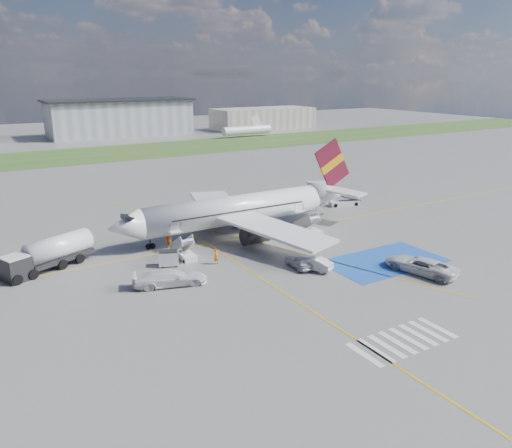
# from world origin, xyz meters

# --- Properties ---
(ground) EXTENTS (400.00, 400.00, 0.00)m
(ground) POSITION_xyz_m (0.00, 0.00, 0.00)
(ground) COLOR #60605E
(ground) RESTS_ON ground
(grass_strip) EXTENTS (400.00, 30.00, 0.01)m
(grass_strip) POSITION_xyz_m (0.00, 95.00, 0.01)
(grass_strip) COLOR #2D4C1E
(grass_strip) RESTS_ON ground
(taxiway_line_main) EXTENTS (120.00, 0.20, 0.01)m
(taxiway_line_main) POSITION_xyz_m (0.00, 12.00, 0.01)
(taxiway_line_main) COLOR gold
(taxiway_line_main) RESTS_ON ground
(taxiway_line_cross) EXTENTS (0.20, 60.00, 0.01)m
(taxiway_line_cross) POSITION_xyz_m (-5.00, -10.00, 0.01)
(taxiway_line_cross) COLOR gold
(taxiway_line_cross) RESTS_ON ground
(taxiway_line_diag) EXTENTS (20.71, 56.45, 0.01)m
(taxiway_line_diag) POSITION_xyz_m (0.00, 12.00, 0.01)
(taxiway_line_diag) COLOR gold
(taxiway_line_diag) RESTS_ON ground
(staging_box) EXTENTS (14.00, 8.00, 0.01)m
(staging_box) POSITION_xyz_m (10.00, -4.00, 0.01)
(staging_box) COLOR #1B4CA5
(staging_box) RESTS_ON ground
(crosswalk) EXTENTS (9.00, 4.00, 0.01)m
(crosswalk) POSITION_xyz_m (-1.80, -18.00, 0.01)
(crosswalk) COLOR silver
(crosswalk) RESTS_ON ground
(terminal_centre) EXTENTS (48.00, 18.00, 12.00)m
(terminal_centre) POSITION_xyz_m (20.00, 135.00, 6.00)
(terminal_centre) COLOR gray
(terminal_centre) RESTS_ON ground
(terminal_east) EXTENTS (40.00, 16.00, 8.00)m
(terminal_east) POSITION_xyz_m (75.00, 128.00, 4.00)
(terminal_east) COLOR gray
(terminal_east) RESTS_ON ground
(airliner) EXTENTS (36.81, 32.95, 11.92)m
(airliner) POSITION_xyz_m (1.51, 14.00, 3.39)
(airliner) COLOR silver
(airliner) RESTS_ON ground
(airstairs_fwd) EXTENTS (1.90, 5.20, 3.60)m
(airstairs_fwd) POSITION_xyz_m (-9.50, 8.70, 0.62)
(airstairs_fwd) COLOR silver
(airstairs_fwd) RESTS_ON ground
(airstairs_aft) EXTENTS (1.90, 5.20, 3.60)m
(airstairs_aft) POSITION_xyz_m (9.00, 8.70, 0.62)
(airstairs_aft) COLOR silver
(airstairs_aft) RESTS_ON ground
(fuel_tanker) EXTENTS (10.46, 6.62, 3.50)m
(fuel_tanker) POSITION_xyz_m (-23.82, 13.60, 1.47)
(fuel_tanker) COLOR black
(fuel_tanker) RESTS_ON ground
(gpu_cart) EXTENTS (2.52, 2.07, 1.82)m
(gpu_cart) POSITION_xyz_m (-12.09, 7.54, 0.82)
(gpu_cart) COLOR silver
(gpu_cart) RESTS_ON ground
(belt_loader) EXTENTS (5.52, 3.09, 1.59)m
(belt_loader) POSITION_xyz_m (22.91, 18.18, 0.40)
(belt_loader) COLOR silver
(belt_loader) RESTS_ON ground
(car_silver_a) EXTENTS (1.79, 4.06, 1.36)m
(car_silver_a) POSITION_xyz_m (0.24, -0.51, 0.68)
(car_silver_a) COLOR silver
(car_silver_a) RESTS_ON ground
(car_silver_b) EXTENTS (3.38, 4.62, 1.45)m
(car_silver_b) POSITION_xyz_m (1.29, -1.81, 0.73)
(car_silver_b) COLOR #B6B9BE
(car_silver_b) RESTS_ON ground
(van_white_a) EXTENTS (4.23, 6.64, 2.30)m
(van_white_a) POSITION_xyz_m (10.86, -8.58, 1.15)
(van_white_a) COLOR silver
(van_white_a) RESTS_ON ground
(van_white_b) EXTENTS (6.13, 3.86, 2.23)m
(van_white_b) POSITION_xyz_m (-14.01, 2.33, 1.12)
(van_white_b) COLOR silver
(van_white_b) RESTS_ON ground
(crew_fwd) EXTENTS (0.75, 0.60, 1.81)m
(crew_fwd) POSITION_xyz_m (-7.20, 5.31, 0.91)
(crew_fwd) COLOR orange
(crew_fwd) RESTS_ON ground
(crew_nose) EXTENTS (0.98, 1.12, 1.97)m
(crew_nose) POSITION_xyz_m (-9.94, 13.10, 0.98)
(crew_nose) COLOR orange
(crew_nose) RESTS_ON ground
(crew_aft) EXTENTS (1.01, 1.21, 1.93)m
(crew_aft) POSITION_xyz_m (5.10, 9.73, 0.97)
(crew_aft) COLOR orange
(crew_aft) RESTS_ON ground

